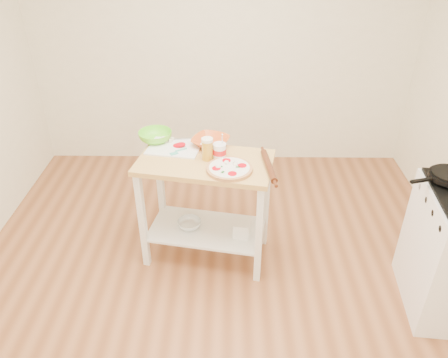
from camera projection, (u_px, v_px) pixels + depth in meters
name	position (u px, v px, depth m)	size (l,w,h in m)	color
room_shell	(217.00, 141.00, 2.52)	(4.04, 4.54, 2.74)	#A2623C
prep_island	(206.00, 190.00, 3.37)	(1.08, 0.72, 0.90)	tan
pizza	(229.00, 168.00, 3.11)	(0.33, 0.33, 0.05)	tan
cutting_board	(174.00, 147.00, 3.40)	(0.44, 0.36, 0.04)	white
spatula	(178.00, 151.00, 3.32)	(0.13, 0.12, 0.01)	#42B99D
knife	(171.00, 140.00, 3.49)	(0.27, 0.07, 0.01)	silver
orange_bowl	(210.00, 142.00, 3.42)	(0.28, 0.28, 0.07)	#D55921
green_bowl	(155.00, 136.00, 3.48)	(0.27, 0.27, 0.08)	#6DE22B
beer_pint	(207.00, 149.00, 3.21)	(0.09, 0.09, 0.17)	gold
yogurt_tub	(220.00, 151.00, 3.23)	(0.10, 0.10, 0.21)	white
rolling_pin	(269.00, 166.00, 3.12)	(0.05, 0.05, 0.41)	#532613
shelf_glass_bowl	(189.00, 224.00, 3.57)	(0.20, 0.20, 0.06)	silver
shelf_bin	(242.00, 229.00, 3.47)	(0.13, 0.13, 0.13)	white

